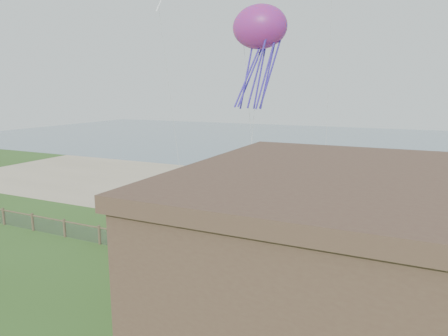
{
  "coord_description": "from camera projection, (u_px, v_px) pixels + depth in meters",
  "views": [
    {
      "loc": [
        11.34,
        -12.44,
        9.58
      ],
      "look_at": [
        1.8,
        8.0,
        5.24
      ],
      "focal_mm": 32.0,
      "sensor_mm": 36.0,
      "label": 1
    }
  ],
  "objects": [
    {
      "name": "ground",
      "position": [
        111.0,
        312.0,
        17.59
      ],
      "size": [
        160.0,
        160.0,
        0.0
      ],
      "primitive_type": "plane",
      "color": "#32511C",
      "rests_on": "ground"
    },
    {
      "name": "sand_beach",
      "position": [
        270.0,
        196.0,
        37.16
      ],
      "size": [
        72.0,
        20.0,
        0.02
      ],
      "primitive_type": "cube",
      "color": "tan",
      "rests_on": "ground"
    },
    {
      "name": "ocean",
      "position": [
        344.0,
        142.0,
        76.31
      ],
      "size": [
        160.0,
        68.0,
        0.02
      ],
      "primitive_type": "cube",
      "color": "slate",
      "rests_on": "ground"
    },
    {
      "name": "chainlink_fence",
      "position": [
        181.0,
        252.0,
        22.82
      ],
      "size": [
        36.2,
        0.2,
        1.25
      ],
      "primitive_type": null,
      "color": "brown",
      "rests_on": "ground"
    },
    {
      "name": "motel_deck",
      "position": [
        437.0,
        319.0,
        16.59
      ],
      "size": [
        15.0,
        2.0,
        0.5
      ],
      "primitive_type": "cube",
      "color": "brown",
      "rests_on": "ground"
    },
    {
      "name": "picnic_table",
      "position": [
        267.0,
        298.0,
        18.08
      ],
      "size": [
        1.89,
        1.51,
        0.74
      ],
      "primitive_type": null,
      "rotation": [
        0.0,
        0.0,
        -0.1
      ],
      "color": "brown",
      "rests_on": "ground"
    },
    {
      "name": "octopus_kite",
      "position": [
        259.0,
        56.0,
        28.9
      ],
      "size": [
        4.05,
        3.06,
        7.81
      ],
      "primitive_type": null,
      "rotation": [
        0.0,
        0.0,
        0.1
      ],
      "color": "red"
    }
  ]
}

